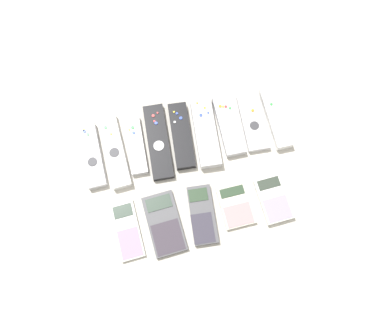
# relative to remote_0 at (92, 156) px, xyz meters

# --- Properties ---
(ground_plane) EXTENTS (3.00, 3.00, 0.00)m
(ground_plane) POSITION_rel_remote_0_xyz_m (0.25, -0.12, -0.01)
(ground_plane) COLOR beige
(remote_0) EXTENTS (0.06, 0.18, 0.02)m
(remote_0) POSITION_rel_remote_0_xyz_m (0.00, 0.00, 0.00)
(remote_0) COLOR #B7B7BC
(remote_0) RESTS_ON ground_plane
(remote_1) EXTENTS (0.06, 0.21, 0.02)m
(remote_1) POSITION_rel_remote_0_xyz_m (0.06, -0.00, 0.00)
(remote_1) COLOR white
(remote_1) RESTS_ON ground_plane
(remote_2) EXTENTS (0.05, 0.17, 0.02)m
(remote_2) POSITION_rel_remote_0_xyz_m (0.12, 0.00, -0.00)
(remote_2) COLOR silver
(remote_2) RESTS_ON ground_plane
(remote_3) EXTENTS (0.06, 0.22, 0.02)m
(remote_3) POSITION_rel_remote_0_xyz_m (0.18, 0.00, -0.00)
(remote_3) COLOR black
(remote_3) RESTS_ON ground_plane
(remote_4) EXTENTS (0.06, 0.19, 0.02)m
(remote_4) POSITION_rel_remote_0_xyz_m (0.25, 0.01, 0.00)
(remote_4) COLOR black
(remote_4) RESTS_ON ground_plane
(remote_5) EXTENTS (0.07, 0.21, 0.03)m
(remote_5) POSITION_rel_remote_0_xyz_m (0.31, 0.00, 0.00)
(remote_5) COLOR silver
(remote_5) RESTS_ON ground_plane
(remote_6) EXTENTS (0.05, 0.18, 0.02)m
(remote_6) POSITION_rel_remote_0_xyz_m (0.38, 0.01, 0.00)
(remote_6) COLOR #B7B7BC
(remote_6) RESTS_ON ground_plane
(remote_7) EXTENTS (0.07, 0.17, 0.02)m
(remote_7) POSITION_rel_remote_0_xyz_m (0.45, 0.00, -0.00)
(remote_7) COLOR silver
(remote_7) RESTS_ON ground_plane
(remote_8) EXTENTS (0.05, 0.19, 0.03)m
(remote_8) POSITION_rel_remote_0_xyz_m (0.51, 0.00, 0.00)
(remote_8) COLOR white
(remote_8) RESTS_ON ground_plane
(calculator_0) EXTENTS (0.07, 0.15, 0.01)m
(calculator_0) POSITION_rel_remote_0_xyz_m (0.06, -0.22, -0.00)
(calculator_0) COLOR silver
(calculator_0) RESTS_ON ground_plane
(calculator_1) EXTENTS (0.09, 0.16, 0.01)m
(calculator_1) POSITION_rel_remote_0_xyz_m (0.15, -0.22, -0.00)
(calculator_1) COLOR #4C4C51
(calculator_1) RESTS_ON ground_plane
(calculator_2) EXTENTS (0.07, 0.16, 0.02)m
(calculator_2) POSITION_rel_remote_0_xyz_m (0.25, -0.22, -0.00)
(calculator_2) COLOR #4C4C51
(calculator_2) RESTS_ON ground_plane
(calculator_3) EXTENTS (0.08, 0.11, 0.01)m
(calculator_3) POSITION_rel_remote_0_xyz_m (0.34, -0.21, -0.00)
(calculator_3) COLOR beige
(calculator_3) RESTS_ON ground_plane
(calculator_4) EXTENTS (0.08, 0.13, 0.02)m
(calculator_4) POSITION_rel_remote_0_xyz_m (0.44, -0.22, -0.00)
(calculator_4) COLOR silver
(calculator_4) RESTS_ON ground_plane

